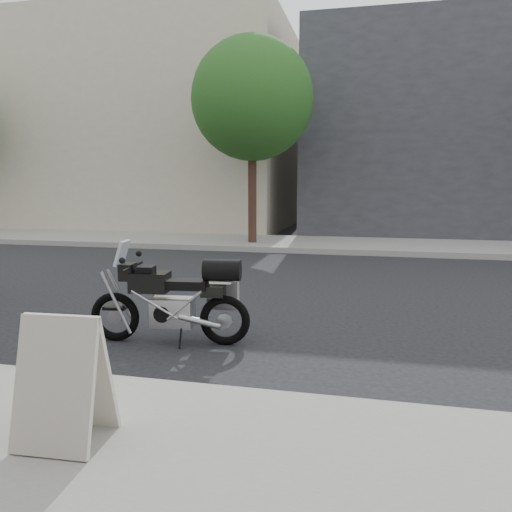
# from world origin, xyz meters

# --- Properties ---
(ground) EXTENTS (120.00, 120.00, 0.00)m
(ground) POSITION_xyz_m (0.00, 0.00, 0.00)
(ground) COLOR black
(ground) RESTS_ON ground
(far_sidewalk) EXTENTS (44.00, 3.00, 0.15)m
(far_sidewalk) POSITION_xyz_m (0.00, -6.50, 0.07)
(far_sidewalk) COLOR gray
(far_sidewalk) RESTS_ON ground
(far_building_cream) EXTENTS (14.00, 11.00, 8.00)m
(far_building_cream) POSITION_xyz_m (9.00, -13.50, 4.00)
(far_building_cream) COLOR #ADA28B
(far_building_cream) RESTS_ON ground
(street_tree_mid) EXTENTS (3.40, 3.40, 5.70)m
(street_tree_mid) POSITION_xyz_m (2.00, -6.00, 4.14)
(street_tree_mid) COLOR #3B251B
(street_tree_mid) RESTS_ON far_sidewalk
(motorcycle) EXTENTS (1.92, 0.75, 1.22)m
(motorcycle) POSITION_xyz_m (0.85, 2.57, 0.52)
(motorcycle) COLOR black
(motorcycle) RESTS_ON ground
(sandwich_sign) EXTENTS (0.57, 0.53, 0.88)m
(sandwich_sign) POSITION_xyz_m (0.67, 5.11, 0.59)
(sandwich_sign) COLOR silver
(sandwich_sign) RESTS_ON near_sidewalk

